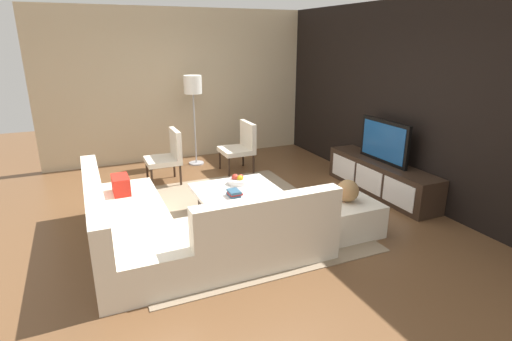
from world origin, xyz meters
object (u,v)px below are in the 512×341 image
Objects in this scene: floor_lamp at (193,90)px; accent_chair_near at (168,154)px; media_console at (380,178)px; fruit_bowl at (239,180)px; sectional_couch at (177,229)px; accent_chair_far at (241,144)px; coffee_table at (237,202)px; decorative_ball at (348,191)px; television at (384,141)px; ottoman at (346,216)px; book_stack at (234,193)px.

accent_chair_near is at bearing -39.54° from floor_lamp.
fruit_bowl reaches higher than media_console.
media_console is 7.35× the size of fruit_bowl.
accent_chair_far is (-2.40, 1.72, 0.21)m from sectional_couch.
accent_chair_far reaches higher than sectional_couch.
decorative_ball is at bearing 47.43° from coffee_table.
accent_chair_near is at bearing 169.80° from sectional_couch.
television is at bearing 90.00° from media_console.
ottoman is 2.78m from accent_chair_far.
floor_lamp is at bearing 178.76° from fruit_bowl.
accent_chair_near is 1.39m from floor_lamp.
accent_chair_near is at bearing -80.53° from accent_chair_far.
ottoman is at bearing 0.00° from decorative_ball.
fruit_bowl is (-0.28, -2.20, -0.39)m from television.
book_stack is at bearing -87.15° from television.
ottoman is 1.50m from fruit_bowl.
fruit_bowl is (-0.18, 0.10, 0.23)m from coffee_table.
decorative_ball is at bearing 80.23° from sectional_couch.
accent_chair_near is 0.53× the size of floor_lamp.
coffee_table is at bearing -132.57° from decorative_ball.
fruit_bowl is at bearing 151.75° from coffee_table.
ottoman is (2.65, 1.58, -0.29)m from accent_chair_near.
accent_chair_far is (-0.10, 1.31, 0.00)m from accent_chair_near.
book_stack is (0.40, -0.22, -0.01)m from fruit_bowl.
media_console is at bearing 68.50° from accent_chair_near.
book_stack reaches higher than ottoman.
accent_chair_near is at bearing -162.61° from coffee_table.
sectional_couch is 2.26× the size of coffee_table.
television is at bearing 39.47° from floor_lamp.
sectional_couch is at bearing -56.77° from coffee_table.
television is at bearing 68.50° from accent_chair_near.
book_stack is at bearing -122.45° from ottoman.
accent_chair_near is at bearing -122.34° from television.
accent_chair_near is (-2.31, 0.42, 0.21)m from sectional_couch.
television is 1.64m from ottoman.
coffee_table is 2.78m from floor_lamp.
accent_chair_near reaches higher than media_console.
decorative_ball is 1.39m from book_stack.
sectional_couch is 2.36m from accent_chair_near.
accent_chair_near reaches higher than sectional_couch.
book_stack is at bearing 22.97° from accent_chair_near.
decorative_ball is at bearing 39.71° from fruit_bowl.
coffee_table is at bearing -18.30° from accent_chair_far.
accent_chair_near is 1.00× the size of accent_chair_far.
sectional_couch is 8.64× the size of fruit_bowl.
media_console reaches higher than coffee_table.
accent_chair_far is (-1.89, -1.52, -0.33)m from television.
coffee_table is 1.23× the size of accent_chair_near.
media_console is 1.92× the size of coffee_table.
sectional_couch is 1.32m from fruit_bowl.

